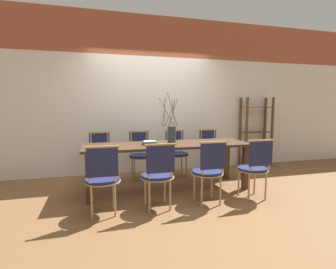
# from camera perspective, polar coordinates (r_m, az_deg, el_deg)

# --- Properties ---
(ground_plane) EXTENTS (16.00, 16.00, 0.00)m
(ground_plane) POSITION_cam_1_polar(r_m,az_deg,el_deg) (4.44, 0.00, -11.80)
(ground_plane) COLOR brown
(wall_rear) EXTENTS (12.00, 0.06, 3.20)m
(wall_rear) POSITION_cam_1_polar(r_m,az_deg,el_deg) (5.51, -3.75, 8.55)
(wall_rear) COLOR silver
(wall_rear) RESTS_ON ground_plane
(dining_table) EXTENTS (2.69, 0.85, 0.76)m
(dining_table) POSITION_cam_1_polar(r_m,az_deg,el_deg) (4.28, 0.00, -3.29)
(dining_table) COLOR #422B1C
(dining_table) RESTS_ON ground_plane
(chair_near_leftend) EXTENTS (0.45, 0.45, 0.90)m
(chair_near_leftend) POSITION_cam_1_polar(r_m,az_deg,el_deg) (3.41, -14.04, -8.93)
(chair_near_leftend) COLOR #1E234C
(chair_near_leftend) RESTS_ON ground_plane
(chair_near_left) EXTENTS (0.45, 0.45, 0.90)m
(chair_near_left) POSITION_cam_1_polar(r_m,az_deg,el_deg) (3.49, -2.15, -8.36)
(chair_near_left) COLOR #1E234C
(chair_near_left) RESTS_ON ground_plane
(chair_near_center) EXTENTS (0.45, 0.45, 0.90)m
(chair_near_center) POSITION_cam_1_polar(r_m,az_deg,el_deg) (3.73, 8.86, -7.51)
(chair_near_center) COLOR #1E234C
(chair_near_center) RESTS_ON ground_plane
(chair_near_right) EXTENTS (0.45, 0.45, 0.90)m
(chair_near_right) POSITION_cam_1_polar(r_m,az_deg,el_deg) (4.08, 18.30, -6.56)
(chair_near_right) COLOR #1E234C
(chair_near_right) RESTS_ON ground_plane
(chair_far_leftend) EXTENTS (0.45, 0.45, 0.90)m
(chair_far_leftend) POSITION_cam_1_polar(r_m,az_deg,el_deg) (4.92, -14.61, -4.29)
(chair_far_leftend) COLOR #1E234C
(chair_far_leftend) RESTS_ON ground_plane
(chair_far_left) EXTENTS (0.45, 0.45, 0.90)m
(chair_far_left) POSITION_cam_1_polar(r_m,az_deg,el_deg) (4.99, -6.09, -3.98)
(chair_far_left) COLOR #1E234C
(chair_far_left) RESTS_ON ground_plane
(chair_far_center) EXTENTS (0.45, 0.45, 0.90)m
(chair_far_center) POSITION_cam_1_polar(r_m,az_deg,el_deg) (5.16, 1.86, -3.62)
(chair_far_center) COLOR #1E234C
(chair_far_center) RESTS_ON ground_plane
(chair_far_right) EXTENTS (0.45, 0.45, 0.90)m
(chair_far_right) POSITION_cam_1_polar(r_m,az_deg,el_deg) (5.42, 9.22, -3.22)
(chair_far_right) COLOR #1E234C
(chair_far_right) RESTS_ON ground_plane
(vase_centerpiece) EXTENTS (0.33, 0.39, 0.83)m
(vase_centerpiece) POSITION_cam_1_polar(r_m,az_deg,el_deg) (4.34, 0.79, 0.20)
(vase_centerpiece) COLOR #33383D
(vase_centerpiece) RESTS_ON dining_table
(book_stack) EXTENTS (0.24, 0.20, 0.05)m
(book_stack) POSITION_cam_1_polar(r_m,az_deg,el_deg) (4.22, -3.99, -1.77)
(book_stack) COLOR #842D8C
(book_stack) RESTS_ON dining_table
(shelving_rack) EXTENTS (0.70, 0.31, 1.57)m
(shelving_rack) POSITION_cam_1_polar(r_m,az_deg,el_deg) (6.28, 18.58, 0.45)
(shelving_rack) COLOR #513823
(shelving_rack) RESTS_ON ground_plane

